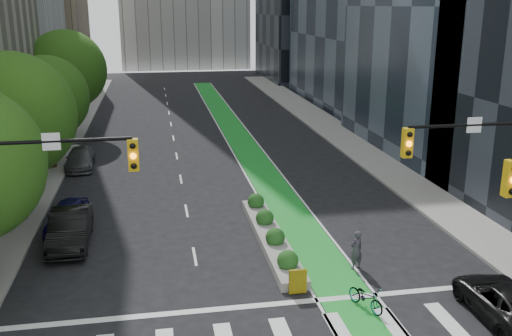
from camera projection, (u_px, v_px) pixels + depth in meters
name	position (u px, v px, depth m)	size (l,w,h in m)	color
ground	(277.00, 321.00, 20.38)	(160.00, 160.00, 0.00)	black
sidewalk_left	(49.00, 157.00, 42.00)	(3.60, 90.00, 0.15)	gray
sidewalk_right	(354.00, 144.00, 46.02)	(3.60, 90.00, 0.15)	gray
bike_lane_paint	(237.00, 136.00, 49.27)	(2.20, 70.00, 0.01)	green
tree_mid	(11.00, 116.00, 28.32)	(6.40, 6.40, 8.78)	black
tree_midfar	(47.00, 98.00, 37.95)	(5.60, 5.60, 7.76)	black
tree_far	(66.00, 70.00, 47.21)	(6.60, 6.60, 9.00)	black
signal_left	(7.00, 206.00, 18.02)	(6.14, 0.51, 7.20)	black
signal_right	(506.00, 177.00, 20.97)	(5.82, 0.51, 7.20)	black
median_planter	(271.00, 234.00, 27.14)	(1.20, 10.26, 1.10)	gray
bicycle	(366.00, 297.00, 21.13)	(0.61, 1.76, 0.93)	gray
cyclist	(356.00, 250.00, 24.21)	(0.63, 0.42, 1.74)	#36323C
parked_car_left_near	(67.00, 216.00, 28.54)	(1.67, 4.15, 1.41)	#100C4B
parked_car_left_mid	(70.00, 228.00, 26.67)	(1.73, 4.96, 1.64)	black
parked_car_left_far	(80.00, 159.00, 39.40)	(1.86, 4.57, 1.33)	#4E5153
parked_car_right	(504.00, 301.00, 20.46)	(2.19, 4.74, 1.32)	black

